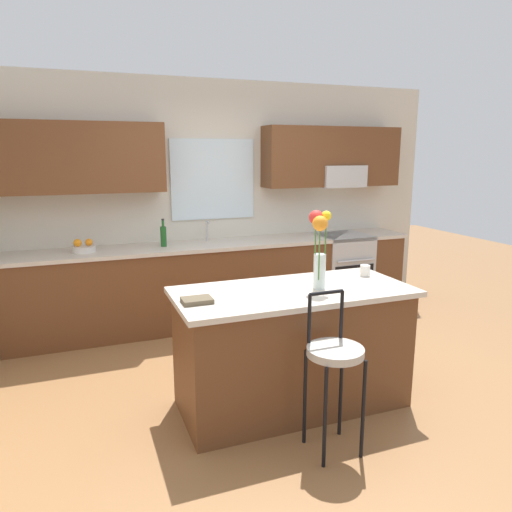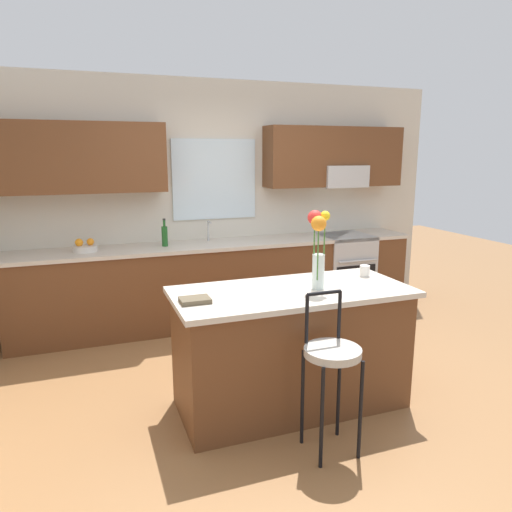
# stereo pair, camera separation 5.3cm
# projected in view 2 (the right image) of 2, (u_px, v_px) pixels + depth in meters

# --- Properties ---
(ground_plane) EXTENTS (14.00, 14.00, 0.00)m
(ground_plane) POSITION_uv_depth(u_px,v_px,m) (281.00, 387.00, 3.95)
(ground_plane) COLOR olive
(back_wall_assembly) EXTENTS (5.60, 0.50, 2.70)m
(back_wall_assembly) POSITION_uv_depth(u_px,v_px,m) (217.00, 187.00, 5.47)
(back_wall_assembly) COLOR beige
(back_wall_assembly) RESTS_ON ground
(counter_run) EXTENTS (4.56, 0.64, 0.92)m
(counter_run) POSITION_uv_depth(u_px,v_px,m) (223.00, 282.00, 5.42)
(counter_run) COLOR brown
(counter_run) RESTS_ON ground
(sink_faucet) EXTENTS (0.02, 0.13, 0.23)m
(sink_faucet) POSITION_uv_depth(u_px,v_px,m) (209.00, 229.00, 5.38)
(sink_faucet) COLOR #B7BABC
(sink_faucet) RESTS_ON counter_run
(oven_range) EXTENTS (0.60, 0.64, 0.92)m
(oven_range) POSITION_uv_depth(u_px,v_px,m) (343.00, 271.00, 5.91)
(oven_range) COLOR #B7BABC
(oven_range) RESTS_ON ground
(kitchen_island) EXTENTS (1.75, 0.81, 0.92)m
(kitchen_island) POSITION_uv_depth(u_px,v_px,m) (291.00, 348.00, 3.59)
(kitchen_island) COLOR brown
(kitchen_island) RESTS_ON ground
(bar_stool_near) EXTENTS (0.36, 0.36, 1.04)m
(bar_stool_near) POSITION_uv_depth(u_px,v_px,m) (332.00, 359.00, 2.99)
(bar_stool_near) COLOR black
(bar_stool_near) RESTS_ON ground
(flower_vase) EXTENTS (0.16, 0.17, 0.58)m
(flower_vase) POSITION_uv_depth(u_px,v_px,m) (318.00, 242.00, 3.43)
(flower_vase) COLOR silver
(flower_vase) RESTS_ON kitchen_island
(mug_ceramic) EXTENTS (0.08, 0.08, 0.09)m
(mug_ceramic) POSITION_uv_depth(u_px,v_px,m) (365.00, 271.00, 3.85)
(mug_ceramic) COLOR silver
(mug_ceramic) RESTS_ON kitchen_island
(cookbook) EXTENTS (0.20, 0.15, 0.03)m
(cookbook) POSITION_uv_depth(u_px,v_px,m) (195.00, 300.00, 3.18)
(cookbook) COLOR brown
(cookbook) RESTS_ON kitchen_island
(fruit_bowl_oranges) EXTENTS (0.24, 0.24, 0.13)m
(fruit_bowl_oranges) POSITION_uv_depth(u_px,v_px,m) (85.00, 247.00, 4.82)
(fruit_bowl_oranges) COLOR silver
(fruit_bowl_oranges) RESTS_ON counter_run
(bottle_olive_oil) EXTENTS (0.06, 0.06, 0.30)m
(bottle_olive_oil) POSITION_uv_depth(u_px,v_px,m) (165.00, 235.00, 5.08)
(bottle_olive_oil) COLOR #1E5923
(bottle_olive_oil) RESTS_ON counter_run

